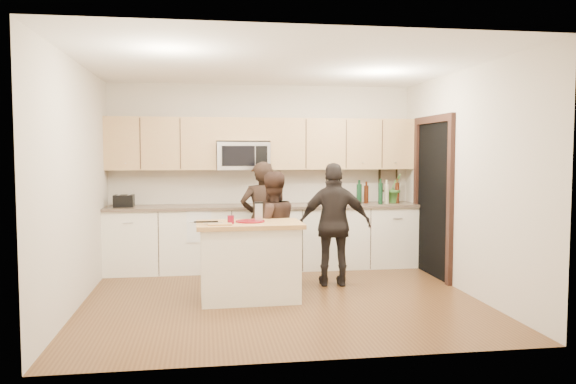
{
  "coord_description": "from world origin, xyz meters",
  "views": [
    {
      "loc": [
        -0.87,
        -6.39,
        1.69
      ],
      "look_at": [
        0.14,
        0.35,
        1.22
      ],
      "focal_mm": 35.0,
      "sensor_mm": 36.0,
      "label": 1
    }
  ],
  "objects": [
    {
      "name": "framed_picture",
      "position": [
        1.95,
        1.98,
        1.28
      ],
      "size": [
        0.3,
        0.03,
        0.38
      ],
      "color": "black",
      "rests_on": "ground"
    },
    {
      "name": "cutting_board",
      "position": [
        -0.71,
        -0.2,
        0.91
      ],
      "size": [
        0.27,
        0.2,
        0.02
      ],
      "primitive_type": "cube",
      "rotation": [
        0.0,
        0.0,
        0.02
      ],
      "color": "tan",
      "rests_on": "island"
    },
    {
      "name": "doorway",
      "position": [
        2.23,
        0.9,
        1.16
      ],
      "size": [
        0.06,
        1.25,
        2.2
      ],
      "color": "black",
      "rests_on": "ground"
    },
    {
      "name": "upper_cabinetry",
      "position": [
        0.03,
        1.83,
        1.84
      ],
      "size": [
        4.5,
        0.33,
        0.75
      ],
      "color": "tan",
      "rests_on": "ground"
    },
    {
      "name": "red_plate",
      "position": [
        -0.35,
        0.02,
        0.91
      ],
      "size": [
        0.34,
        0.34,
        0.02
      ],
      "primitive_type": "cylinder",
      "color": "maroon",
      "rests_on": "island"
    },
    {
      "name": "back_cabinetry",
      "position": [
        0.0,
        1.69,
        0.47
      ],
      "size": [
        4.5,
        0.66,
        0.94
      ],
      "color": "white",
      "rests_on": "ground"
    },
    {
      "name": "microwave",
      "position": [
        -0.31,
        1.8,
        1.65
      ],
      "size": [
        0.76,
        0.41,
        0.4
      ],
      "color": "silver",
      "rests_on": "ground"
    },
    {
      "name": "room_shell",
      "position": [
        0.0,
        0.0,
        1.73
      ],
      "size": [
        4.52,
        4.02,
        2.71
      ],
      "color": "beige",
      "rests_on": "ground"
    },
    {
      "name": "knife",
      "position": [
        -0.78,
        -0.18,
        0.92
      ],
      "size": [
        0.21,
        0.03,
        0.01
      ],
      "primitive_type": "cube",
      "rotation": [
        0.0,
        0.0,
        0.02
      ],
      "color": "silver",
      "rests_on": "cutting_board"
    },
    {
      "name": "box_grater",
      "position": [
        -0.25,
        0.07,
        1.02
      ],
      "size": [
        0.1,
        0.06,
        0.21
      ],
      "color": "silver",
      "rests_on": "red_plate"
    },
    {
      "name": "bottle_cluster",
      "position": [
        1.66,
        1.64,
        1.12
      ],
      "size": [
        0.66,
        0.25,
        0.37
      ],
      "color": "black",
      "rests_on": "back_cabinetry"
    },
    {
      "name": "woman_right",
      "position": [
        0.77,
        0.54,
        0.78
      ],
      "size": [
        0.96,
        0.5,
        1.57
      ],
      "primitive_type": "imported",
      "rotation": [
        0.0,
        0.0,
        3.01
      ],
      "color": "black",
      "rests_on": "ground"
    },
    {
      "name": "island",
      "position": [
        -0.37,
        -0.01,
        0.45
      ],
      "size": [
        1.21,
        0.72,
        0.9
      ],
      "rotation": [
        0.0,
        0.0,
        0.02
      ],
      "color": "white",
      "rests_on": "ground"
    },
    {
      "name": "toaster",
      "position": [
        -1.99,
        1.67,
        1.02
      ],
      "size": [
        0.27,
        0.24,
        0.17
      ],
      "color": "black",
      "rests_on": "back_cabinetry"
    },
    {
      "name": "drink_glass",
      "position": [
        -0.58,
        -0.13,
        0.95
      ],
      "size": [
        0.07,
        0.07,
        0.09
      ],
      "primitive_type": "cylinder",
      "color": "maroon",
      "rests_on": "island"
    },
    {
      "name": "dish_towel",
      "position": [
        -0.95,
        1.5,
        0.8
      ],
      "size": [
        0.34,
        0.6,
        0.48
      ],
      "color": "white",
      "rests_on": "ground"
    },
    {
      "name": "orchid",
      "position": [
        1.97,
        1.72,
        1.16
      ],
      "size": [
        0.32,
        0.31,
        0.45
      ],
      "primitive_type": "imported",
      "rotation": [
        0.0,
        0.0,
        0.66
      ],
      "color": "#3A722D",
      "rests_on": "back_cabinetry"
    },
    {
      "name": "woman_center",
      "position": [
        -0.04,
        0.54,
        0.73
      ],
      "size": [
        0.82,
        0.71,
        1.46
      ],
      "primitive_type": "imported",
      "rotation": [
        0.0,
        0.0,
        3.38
      ],
      "color": "black",
      "rests_on": "ground"
    },
    {
      "name": "floor",
      "position": [
        0.0,
        0.0,
        0.0
      ],
      "size": [
        4.5,
        4.5,
        0.0
      ],
      "primitive_type": "plane",
      "color": "brown",
      "rests_on": "ground"
    },
    {
      "name": "tongs",
      "position": [
        -0.86,
        -0.1,
        0.93
      ],
      "size": [
        0.27,
        0.03,
        0.02
      ],
      "primitive_type": "cube",
      "rotation": [
        0.0,
        0.0,
        0.02
      ],
      "color": "black",
      "rests_on": "cutting_board"
    },
    {
      "name": "woman_left",
      "position": [
        -0.11,
        1.13,
        0.79
      ],
      "size": [
        0.61,
        0.43,
        1.58
      ],
      "primitive_type": "imported",
      "rotation": [
        0.0,
        0.0,
        3.23
      ],
      "color": "black",
      "rests_on": "ground"
    }
  ]
}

